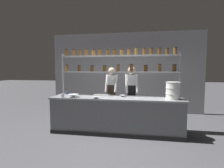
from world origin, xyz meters
TOP-DOWN VIEW (x-y plane):
  - ground_plane at (0.00, 0.00)m, footprint 40.00×40.00m
  - back_wall at (0.00, 2.37)m, footprint 5.74×0.12m
  - prep_counter at (0.00, -0.00)m, footprint 3.34×0.76m
  - spice_shelf_unit at (0.00, 0.33)m, footprint 3.22×0.28m
  - chef_left at (-0.26, 0.83)m, footprint 0.37×0.30m
  - chef_center at (0.35, 0.62)m, footprint 0.40×0.33m
  - container_stack at (1.37, -0.08)m, footprint 0.34×0.34m
  - cutting_board at (-0.43, 0.24)m, footprint 0.40×0.26m
  - prep_bowl_near_left at (-1.08, -0.19)m, footprint 0.27×0.27m
  - prep_bowl_center_front at (0.16, 0.09)m, footprint 0.16×0.16m
  - prep_bowl_center_back at (-0.46, -0.29)m, footprint 0.17×0.17m
  - serving_cup_front at (-1.43, 0.25)m, footprint 0.08×0.08m
  - serving_cup_by_board at (-1.32, -0.30)m, footprint 0.08×0.08m

SIDE VIEW (x-z plane):
  - ground_plane at x=0.00m, z-range 0.00..0.00m
  - prep_counter at x=0.00m, z-range 0.00..0.92m
  - cutting_board at x=-0.43m, z-range 0.92..0.94m
  - prep_bowl_center_front at x=0.16m, z-range 0.92..0.96m
  - prep_bowl_center_back at x=-0.46m, z-range 0.92..0.97m
  - prep_bowl_near_left at x=-1.08m, z-range 0.92..0.99m
  - serving_cup_front at x=-1.43m, z-range 0.92..1.00m
  - serving_cup_by_board at x=-1.32m, z-range 0.92..1.01m
  - chef_left at x=-0.26m, z-range 0.13..1.81m
  - chef_center at x=0.35m, z-range 0.13..1.84m
  - container_stack at x=1.37m, z-range 0.92..1.33m
  - back_wall at x=0.00m, z-range 0.00..3.01m
  - spice_shelf_unit at x=0.00m, z-range 0.67..2.87m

